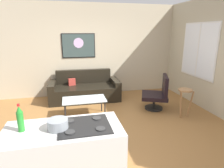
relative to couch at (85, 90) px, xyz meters
The scene contains 12 objects.
ground 1.95m from the couch, 78.52° to the right, with size 6.40×6.40×0.04m, color olive.
back_wall 1.30m from the couch, 54.27° to the left, with size 6.40×0.05×2.80m, color #BCAF91.
right_wall 3.58m from the couch, 27.87° to the right, with size 0.05×6.40×2.80m, color #BBB092.
couch is the anchor object (origin of this frame).
coffee_table 1.23m from the couch, 95.47° to the right, with size 1.00×0.54×0.44m.
armchair 2.14m from the couch, 33.76° to the right, with size 0.84×0.86×0.90m.
bar_stool 2.80m from the couch, 39.37° to the right, with size 0.37×0.36×0.69m.
kitchen_counter 3.45m from the couch, 98.93° to the right, with size 1.36×0.66×0.91m.
soda_bottle 3.59m from the couch, 106.38° to the right, with size 0.07×0.07×0.33m.
mixing_bowl 3.53m from the couch, 99.83° to the right, with size 0.23×0.23×0.12m.
wall_painting 1.37m from the couch, 100.59° to the left, with size 1.00×0.03×0.73m.
window 3.35m from the couch, 18.45° to the right, with size 0.03×1.36×1.44m.
Camera 1 is at (-0.82, -3.59, 1.98)m, focal length 30.65 mm.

